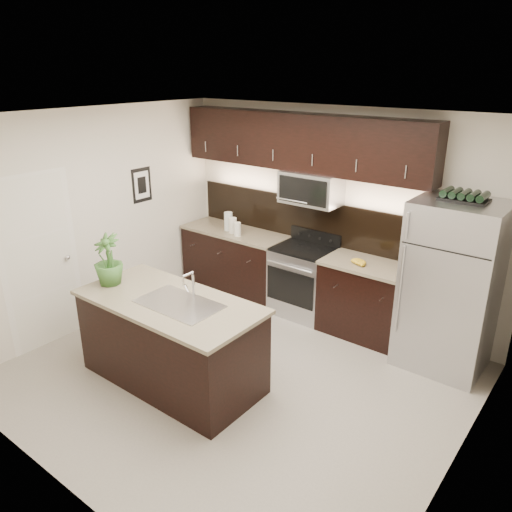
{
  "coord_description": "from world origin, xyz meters",
  "views": [
    {
      "loc": [
        2.97,
        -3.48,
        3.14
      ],
      "look_at": [
        -0.16,
        0.55,
        1.19
      ],
      "focal_mm": 35.0,
      "sensor_mm": 36.0,
      "label": 1
    }
  ],
  "objects": [
    {
      "name": "ground",
      "position": [
        0.0,
        0.0,
        0.0
      ],
      "size": [
        4.5,
        4.5,
        0.0
      ],
      "primitive_type": "plane",
      "color": "gray",
      "rests_on": "ground"
    },
    {
      "name": "room_walls",
      "position": [
        -0.11,
        -0.04,
        1.7
      ],
      "size": [
        4.52,
        4.02,
        2.71
      ],
      "color": "beige",
      "rests_on": "ground"
    },
    {
      "name": "counter_run",
      "position": [
        -0.46,
        1.69,
        0.47
      ],
      "size": [
        3.51,
        0.65,
        0.94
      ],
      "color": "black",
      "rests_on": "ground"
    },
    {
      "name": "upper_fixtures",
      "position": [
        -0.43,
        1.84,
        2.14
      ],
      "size": [
        3.49,
        0.4,
        1.66
      ],
      "color": "black",
      "rests_on": "counter_run"
    },
    {
      "name": "island",
      "position": [
        -0.49,
        -0.45,
        0.47
      ],
      "size": [
        1.96,
        0.96,
        0.94
      ],
      "color": "black",
      "rests_on": "ground"
    },
    {
      "name": "sink_faucet",
      "position": [
        -0.34,
        -0.44,
        0.96
      ],
      "size": [
        0.84,
        0.5,
        0.28
      ],
      "color": "silver",
      "rests_on": "island"
    },
    {
      "name": "refrigerator",
      "position": [
        1.64,
        1.63,
        0.94
      ],
      "size": [
        0.9,
        0.81,
        1.87
      ],
      "primitive_type": "cube",
      "color": "#B2B2B7",
      "rests_on": "ground"
    },
    {
      "name": "wine_rack",
      "position": [
        1.64,
        1.63,
        1.92
      ],
      "size": [
        0.46,
        0.29,
        0.11
      ],
      "color": "black",
      "rests_on": "refrigerator"
    },
    {
      "name": "plant",
      "position": [
        -1.28,
        -0.56,
        1.22
      ],
      "size": [
        0.31,
        0.31,
        0.56
      ],
      "primitive_type": "imported",
      "rotation": [
        0.0,
        0.0,
        0.01
      ],
      "color": "#346127",
      "rests_on": "island"
    },
    {
      "name": "canisters",
      "position": [
        -1.4,
        1.6,
        1.06
      ],
      "size": [
        0.37,
        0.22,
        0.26
      ],
      "rotation": [
        0.0,
        0.0,
        -0.42
      ],
      "color": "silver",
      "rests_on": "counter_run"
    },
    {
      "name": "french_press",
      "position": [
        1.15,
        1.64,
        1.05
      ],
      "size": [
        0.1,
        0.1,
        0.29
      ],
      "rotation": [
        0.0,
        0.0,
        -0.3
      ],
      "color": "silver",
      "rests_on": "counter_run"
    },
    {
      "name": "bananas",
      "position": [
        0.53,
        1.61,
        0.97
      ],
      "size": [
        0.24,
        0.22,
        0.06
      ],
      "primitive_type": "ellipsoid",
      "rotation": [
        0.0,
        0.0,
        -0.35
      ],
      "color": "gold",
      "rests_on": "counter_run"
    }
  ]
}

